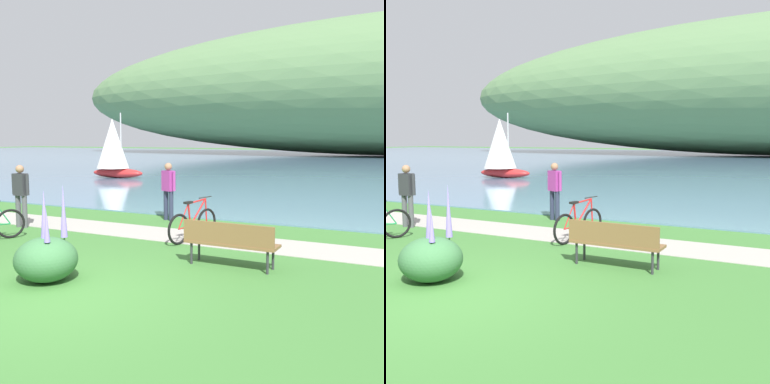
% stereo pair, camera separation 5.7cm
% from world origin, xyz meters
% --- Properties ---
extents(ground_plane, '(200.00, 200.00, 0.00)m').
position_xyz_m(ground_plane, '(0.00, 0.00, 0.00)').
color(ground_plane, '#3D7533').
extents(bay_water, '(180.00, 80.00, 0.04)m').
position_xyz_m(bay_water, '(0.00, 47.16, 0.02)').
color(bay_water, '#5B7F9E').
rests_on(bay_water, ground).
extents(shoreline_path, '(60.00, 1.50, 0.01)m').
position_xyz_m(shoreline_path, '(0.00, 4.68, 0.01)').
color(shoreline_path, '#A39E93').
rests_on(shoreline_path, ground).
extents(park_bench_near_camera, '(1.80, 0.50, 0.88)m').
position_xyz_m(park_bench_near_camera, '(1.78, 2.62, 0.52)').
color(park_bench_near_camera, brown).
rests_on(park_bench_near_camera, ground).
extents(bicycle_leaning_near_bench, '(0.46, 1.74, 1.01)m').
position_xyz_m(bicycle_leaning_near_bench, '(0.15, 4.37, 0.40)').
color(bicycle_leaning_near_bench, black).
rests_on(bicycle_leaning_near_bench, ground).
extents(person_at_shoreline, '(0.57, 0.34, 1.71)m').
position_xyz_m(person_at_shoreline, '(-1.73, 6.53, 0.98)').
color(person_at_shoreline, '#282D47').
rests_on(person_at_shoreline, ground).
extents(person_on_the_grass, '(0.61, 0.23, 1.71)m').
position_xyz_m(person_on_the_grass, '(-4.81, 3.79, 0.98)').
color(person_on_the_grass, '#4C4C51').
rests_on(person_on_the_grass, ground).
extents(echium_bush_beside_closest, '(1.06, 1.06, 1.64)m').
position_xyz_m(echium_bush_beside_closest, '(-0.71, 0.47, 0.41)').
color(echium_bush_beside_closest, '#386B3D').
rests_on(echium_bush_beside_closest, ground).
extents(sailboat_mid_bay, '(3.41, 2.20, 3.90)m').
position_xyz_m(sailboat_mid_bay, '(-11.81, 17.65, 1.87)').
color(sailboat_mid_bay, '#B22323').
rests_on(sailboat_mid_bay, bay_water).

